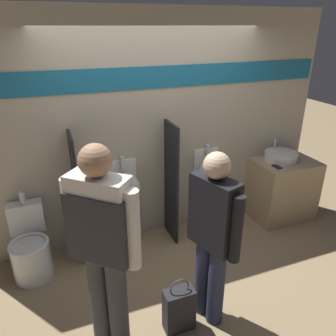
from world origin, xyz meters
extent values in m
plane|color=#997F5B|center=(0.00, 0.00, 0.00)|extent=(16.00, 16.00, 0.00)
cube|color=#B2A893|center=(0.00, 0.60, 1.35)|extent=(4.39, 0.06, 2.70)
cube|color=#19668E|center=(0.00, 0.56, 1.98)|extent=(4.30, 0.01, 0.24)
cube|color=tan|center=(1.73, 0.27, 0.42)|extent=(0.82, 0.60, 0.83)
cylinder|color=silver|center=(1.68, 0.33, 0.89)|extent=(0.43, 0.43, 0.11)
cylinder|color=silver|center=(1.68, 0.48, 1.02)|extent=(0.03, 0.03, 0.14)
cube|color=black|center=(1.49, 0.15, 0.84)|extent=(0.07, 0.14, 0.01)
cube|color=black|center=(-0.99, 0.37, 0.75)|extent=(0.03, 0.40, 1.50)
cube|color=black|center=(0.12, 0.37, 0.75)|extent=(0.03, 0.40, 1.50)
cylinder|color=silver|center=(-0.43, 0.42, 0.28)|extent=(0.04, 0.04, 0.56)
ellipsoid|color=silver|center=(-0.43, 0.42, 0.74)|extent=(0.35, 0.28, 0.40)
cube|color=silver|center=(-0.43, 0.56, 0.80)|extent=(0.34, 0.02, 0.51)
cylinder|color=silver|center=(-0.43, 0.52, 1.04)|extent=(0.06, 0.06, 0.16)
cylinder|color=silver|center=(0.67, 0.42, 0.28)|extent=(0.04, 0.04, 0.56)
ellipsoid|color=silver|center=(0.67, 0.42, 0.74)|extent=(0.35, 0.28, 0.40)
cube|color=silver|center=(0.67, 0.56, 0.80)|extent=(0.34, 0.02, 0.51)
cylinder|color=silver|center=(0.67, 0.52, 1.04)|extent=(0.06, 0.06, 0.16)
cylinder|color=silver|center=(-1.54, 0.19, 0.21)|extent=(0.40, 0.40, 0.41)
torus|color=silver|center=(-1.54, 0.19, 0.42)|extent=(0.41, 0.41, 0.04)
cube|color=silver|center=(-1.54, 0.48, 0.58)|extent=(0.36, 0.16, 0.34)
cylinder|color=silver|center=(-1.54, 0.46, 0.83)|extent=(0.06, 0.06, 0.14)
cylinder|color=#3D3D42|center=(-0.86, -0.92, 0.43)|extent=(0.16, 0.16, 0.87)
cylinder|color=#3D3D42|center=(-0.98, -0.80, 0.43)|extent=(0.16, 0.16, 0.87)
cube|color=silver|center=(-0.92, -0.86, 1.21)|extent=(0.47, 0.45, 0.69)
cube|color=#2D2D33|center=(-0.92, -0.86, 1.16)|extent=(0.51, 0.49, 0.55)
cylinder|color=silver|center=(-0.73, -1.04, 1.18)|extent=(0.11, 0.11, 0.63)
cylinder|color=silver|center=(-1.11, -0.69, 1.18)|extent=(0.11, 0.11, 0.63)
sphere|color=#A87A5B|center=(-0.92, -0.86, 1.67)|extent=(0.24, 0.24, 0.24)
cylinder|color=#282D4C|center=(0.00, -1.01, 0.40)|extent=(0.15, 0.15, 0.79)
cylinder|color=#282D4C|center=(-0.05, -0.86, 0.40)|extent=(0.15, 0.15, 0.79)
cube|color=black|center=(-0.03, -0.93, 1.11)|extent=(0.30, 0.45, 0.63)
cylinder|color=black|center=(0.05, -1.16, 1.07)|extent=(0.10, 0.10, 0.58)
cylinder|color=black|center=(-0.10, -0.71, 1.07)|extent=(0.10, 0.10, 0.58)
sphere|color=beige|center=(-0.03, -0.93, 1.53)|extent=(0.21, 0.21, 0.21)
cube|color=#232328|center=(-0.34, -0.98, 0.21)|extent=(0.27, 0.15, 0.42)
torus|color=#4C4742|center=(-0.34, -0.98, 0.46)|extent=(0.17, 0.01, 0.17)
camera|label=1|loc=(-1.19, -2.93, 2.51)|focal=35.00mm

